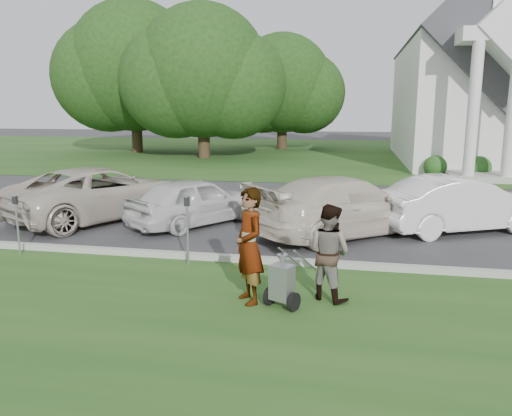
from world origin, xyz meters
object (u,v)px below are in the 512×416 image
(tree_back, at_px, (282,88))
(car_d, at_px, (460,204))
(church, at_px, (484,61))
(tree_far, at_px, (134,73))
(parking_meter_near, at_px, (187,222))
(person_left, at_px, (249,247))
(car_c, at_px, (345,206))
(parking_meter_far, at_px, (17,218))
(striping_cart, at_px, (282,283))
(person_right, at_px, (328,253))
(car_b, at_px, (195,201))
(tree_left, at_px, (202,78))
(car_a, at_px, (102,193))

(tree_back, distance_m, car_d, 27.29)
(church, distance_m, tree_far, 23.09)
(car_d, bearing_deg, tree_back, -7.90)
(church, distance_m, parking_meter_near, 25.88)
(person_left, xyz_separation_m, car_c, (1.49, 5.02, -0.22))
(church, xyz_separation_m, car_d, (-4.58, -18.77, -5.20))
(car_d, bearing_deg, parking_meter_near, 98.46)
(tree_far, distance_m, person_left, 30.39)
(church, bearing_deg, parking_meter_far, -122.59)
(striping_cart, bearing_deg, tree_far, 142.76)
(person_right, relative_size, parking_meter_near, 1.12)
(striping_cart, relative_size, car_b, 0.29)
(tree_far, height_order, car_d, tree_far)
(person_left, height_order, car_c, person_left)
(tree_far, xyz_separation_m, car_c, (15.43, -21.56, -4.93))
(tree_left, relative_size, person_left, 5.40)
(person_left, distance_m, car_b, 5.97)
(tree_far, xyz_separation_m, parking_meter_far, (8.31, -24.88, -4.83))
(parking_meter_near, height_order, parking_meter_far, parking_meter_near)
(car_a, height_order, car_d, car_a)
(person_right, xyz_separation_m, car_d, (3.19, 5.54, -0.09))
(parking_meter_near, distance_m, car_b, 3.78)
(parking_meter_near, bearing_deg, tree_back, 94.36)
(person_left, bearing_deg, tree_back, 152.15)
(person_right, relative_size, parking_meter_far, 1.22)
(tree_left, distance_m, car_d, 22.02)
(church, distance_m, car_d, 20.01)
(person_left, distance_m, car_a, 7.97)
(church, height_order, car_c, church)
(parking_meter_far, bearing_deg, striping_cart, -16.57)
(tree_left, bearing_deg, car_a, -82.77)
(person_right, bearing_deg, tree_left, -37.51)
(tree_left, relative_size, striping_cart, 9.17)
(tree_left, height_order, car_c, tree_left)
(car_a, xyz_separation_m, car_d, (10.15, 0.33, -0.03))
(tree_left, bearing_deg, car_d, -54.84)
(tree_left, bearing_deg, striping_cart, -70.24)
(striping_cart, relative_size, car_d, 0.26)
(tree_far, bearing_deg, church, -4.66)
(tree_far, bearing_deg, striping_cart, -61.48)
(car_c, relative_size, car_d, 1.17)
(church, xyz_separation_m, striping_cart, (-8.49, -24.85, -5.51))
(tree_back, bearing_deg, car_b, -87.21)
(car_a, height_order, car_b, car_a)
(tree_back, height_order, car_c, tree_back)
(tree_far, distance_m, parking_meter_far, 26.67)
(church, distance_m, person_left, 26.79)
(tree_far, bearing_deg, person_left, -62.33)
(car_c, bearing_deg, tree_far, -6.15)
(striping_cart, bearing_deg, tree_back, 122.35)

